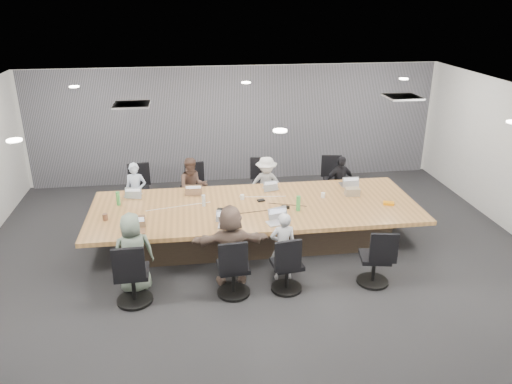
{
  "coord_description": "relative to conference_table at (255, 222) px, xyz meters",
  "views": [
    {
      "loc": [
        -1.15,
        -7.84,
        4.41
      ],
      "look_at": [
        0.0,
        0.4,
        1.05
      ],
      "focal_mm": 35.0,
      "sensor_mm": 36.0,
      "label": 1
    }
  ],
  "objects": [
    {
      "name": "floor",
      "position": [
        0.0,
        -0.5,
        -0.4
      ],
      "size": [
        10.0,
        8.0,
        0.0
      ],
      "primitive_type": "cube",
      "color": "#272729",
      "rests_on": "ground"
    },
    {
      "name": "ceiling",
      "position": [
        0.0,
        -0.5,
        2.4
      ],
      "size": [
        10.0,
        8.0,
        0.0
      ],
      "primitive_type": "cube",
      "color": "white",
      "rests_on": "wall_back"
    },
    {
      "name": "wall_back",
      "position": [
        0.0,
        3.5,
        1.0
      ],
      "size": [
        10.0,
        0.0,
        2.8
      ],
      "primitive_type": "cube",
      "rotation": [
        1.57,
        0.0,
        0.0
      ],
      "color": "beige",
      "rests_on": "ground"
    },
    {
      "name": "wall_front",
      "position": [
        0.0,
        -4.5,
        1.0
      ],
      "size": [
        10.0,
        0.0,
        2.8
      ],
      "primitive_type": "cube",
      "rotation": [
        -1.57,
        0.0,
        0.0
      ],
      "color": "beige",
      "rests_on": "ground"
    },
    {
      "name": "curtain",
      "position": [
        0.0,
        3.42,
        1.0
      ],
      "size": [
        9.8,
        0.04,
        2.8
      ],
      "primitive_type": "cube",
      "color": "slate",
      "rests_on": "ground"
    },
    {
      "name": "conference_table",
      "position": [
        0.0,
        0.0,
        0.0
      ],
      "size": [
        6.0,
        2.2,
        0.74
      ],
      "color": "#443529",
      "rests_on": "ground"
    },
    {
      "name": "chair_0",
      "position": [
        -2.27,
        1.7,
        0.02
      ],
      "size": [
        0.65,
        0.65,
        0.84
      ],
      "primitive_type": null,
      "rotation": [
        0.0,
        0.0,
        3.28
      ],
      "color": "black",
      "rests_on": "ground"
    },
    {
      "name": "chair_1",
      "position": [
        -1.12,
        1.7,
        -0.01
      ],
      "size": [
        0.63,
        0.63,
        0.77
      ],
      "primitive_type": null,
      "rotation": [
        0.0,
        0.0,
        3.38
      ],
      "color": "black",
      "rests_on": "ground"
    },
    {
      "name": "chair_2",
      "position": [
        0.42,
        1.7,
        0.03
      ],
      "size": [
        0.67,
        0.67,
        0.86
      ],
      "primitive_type": null,
      "rotation": [
        0.0,
        0.0,
        2.99
      ],
      "color": "black",
      "rests_on": "ground"
    },
    {
      "name": "chair_3",
      "position": [
        2.02,
        1.7,
        0.01
      ],
      "size": [
        0.64,
        0.64,
        0.82
      ],
      "primitive_type": null,
      "rotation": [
        0.0,
        0.0,
        2.97
      ],
      "color": "black",
      "rests_on": "ground"
    },
    {
      "name": "chair_4",
      "position": [
        -2.09,
        -1.7,
        0.03
      ],
      "size": [
        0.59,
        0.59,
        0.86
      ],
      "primitive_type": null,
      "rotation": [
        0.0,
        0.0,
        0.02
      ],
      "color": "black",
      "rests_on": "ground"
    },
    {
      "name": "chair_5",
      "position": [
        -0.58,
        -1.7,
        0.0
      ],
      "size": [
        0.58,
        0.58,
        0.81
      ],
      "primitive_type": null,
      "rotation": [
        0.0,
        0.0,
        0.08
      ],
      "color": "black",
      "rests_on": "ground"
    },
    {
      "name": "chair_6",
      "position": [
        0.26,
        -1.7,
        -0.02
      ],
      "size": [
        0.59,
        0.59,
        0.77
      ],
      "primitive_type": null,
      "rotation": [
        0.0,
        0.0,
        0.15
      ],
      "color": "black",
      "rests_on": "ground"
    },
    {
      "name": "chair_7",
      "position": [
        1.69,
        -1.7,
        -0.0
      ],
      "size": [
        0.62,
        0.62,
        0.79
      ],
      "primitive_type": null,
      "rotation": [
        0.0,
        0.0,
        -0.18
      ],
      "color": "black",
      "rests_on": "ground"
    },
    {
      "name": "person_0",
      "position": [
        -2.27,
        1.35,
        0.2
      ],
      "size": [
        0.47,
        0.34,
        1.21
      ],
      "primitive_type": "imported",
      "rotation": [
        0.0,
        0.0,
        6.17
      ],
      "color": "silver",
      "rests_on": "ground"
    },
    {
      "name": "laptop_0",
      "position": [
        -2.27,
        0.8,
        0.35
      ],
      "size": [
        0.34,
        0.26,
        0.02
      ],
      "primitive_type": "cube",
      "rotation": [
        0.0,
        0.0,
        2.98
      ],
      "color": "#B2B2B7",
      "rests_on": "conference_table"
    },
    {
      "name": "person_1",
      "position": [
        -1.12,
        1.35,
        0.23
      ],
      "size": [
        0.67,
        0.55,
        1.27
      ],
      "primitive_type": "imported",
      "rotation": [
        0.0,
        0.0,
        6.4
      ],
      "color": "brown",
      "rests_on": "ground"
    },
    {
      "name": "laptop_1",
      "position": [
        -1.12,
        0.8,
        0.35
      ],
      "size": [
        0.33,
        0.24,
        0.02
      ],
      "primitive_type": "cube",
      "rotation": [
        0.0,
        0.0,
        3.09
      ],
      "color": "#8C6647",
      "rests_on": "conference_table"
    },
    {
      "name": "person_2",
      "position": [
        0.42,
        1.35,
        0.21
      ],
      "size": [
        0.79,
        0.45,
        1.22
      ],
      "primitive_type": "imported",
      "rotation": [
        0.0,
        0.0,
        6.28
      ],
      "color": "#BBBBBB",
      "rests_on": "ground"
    },
    {
      "name": "laptop_2",
      "position": [
        0.42,
        0.8,
        0.35
      ],
      "size": [
        0.32,
        0.24,
        0.02
      ],
      "primitive_type": "cube",
      "rotation": [
        0.0,
        0.0,
        3.31
      ],
      "color": "#B2B2B7",
      "rests_on": "conference_table"
    },
    {
      "name": "person_3",
      "position": [
        2.02,
        1.35,
        0.18
      ],
      "size": [
        0.73,
        0.42,
        1.17
      ],
      "primitive_type": "imported",
      "rotation": [
        0.0,
        0.0,
        6.48
      ],
      "color": "black",
      "rests_on": "ground"
    },
    {
      "name": "laptop_3",
      "position": [
        2.02,
        0.8,
        0.35
      ],
      "size": [
        0.34,
        0.23,
        0.02
      ],
      "primitive_type": "cube",
      "rotation": [
        0.0,
        0.0,
        3.14
      ],
      "color": "#B2B2B7",
      "rests_on": "conference_table"
    },
    {
      "name": "person_4",
      "position": [
        -2.09,
        -1.35,
        0.25
      ],
      "size": [
        0.71,
        0.55,
        1.3
      ],
      "primitive_type": "imported",
      "rotation": [
        0.0,
        0.0,
        3.37
      ],
      "color": "slate",
      "rests_on": "ground"
    },
    {
      "name": "laptop_4",
      "position": [
        -2.09,
        -0.8,
        0.35
      ],
      "size": [
        0.31,
        0.22,
        0.02
      ],
      "primitive_type": "cube",
      "rotation": [
        0.0,
        0.0,
        0.03
      ],
      "color": "#8C6647",
      "rests_on": "conference_table"
    },
    {
      "name": "person_5",
      "position": [
        -0.58,
        -1.35,
        0.27
      ],
      "size": [
        1.26,
        0.42,
        1.35
      ],
      "primitive_type": "imported",
      "rotation": [
        0.0,
        0.0,
        3.13
      ],
      "color": "#725A4F",
      "rests_on": "ground"
    },
    {
      "name": "laptop_5",
      "position": [
        -0.58,
        -0.8,
        0.35
      ],
      "size": [
        0.35,
        0.27,
        0.02
      ],
      "primitive_type": "cube",
      "rotation": [
        0.0,
        0.0,
        -0.16
      ],
      "color": "#B2B2B7",
      "rests_on": "conference_table"
    },
    {
      "name": "person_6",
      "position": [
        0.26,
        -1.35,
        0.19
      ],
      "size": [
        0.44,
        0.29,
        1.18
      ],
      "primitive_type": "imported",
      "rotation": [
        0.0,
        0.0,
        3.16
      ],
      "color": "#B5B6BD",
      "rests_on": "ground"
    },
    {
      "name": "laptop_6",
      "position": [
        0.26,
        -0.8,
        0.35
      ],
      "size": [
        0.39,
        0.31,
        0.02
      ],
      "primitive_type": "cube",
      "rotation": [
        0.0,
        0.0,
        0.23
      ],
      "color": "#B2B2B7",
      "rests_on": "conference_table"
    },
    {
      "name": "bottle_green_left",
      "position": [
        -2.49,
        0.38,
        0.47
      ],
      "size": [
        0.08,
        0.08,
        0.26
      ],
      "primitive_type": "cylinder",
      "rotation": [
        0.0,
        0.0,
        -0.05
      ],
      "color": "green",
      "rests_on": "conference_table"
    },
    {
      "name": "bottle_green_right",
      "position": [
        0.73,
        -0.32,
        0.48
      ],
      "size": [
        0.1,
        0.1,
        0.28
      ],
      "primitive_type": "cylinder",
      "rotation": [
        0.0,
        0.0,
        0.31
      ],
      "color": "green",
      "rests_on": "conference_table"
    },
    {
      "name": "bottle_clear",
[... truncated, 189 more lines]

